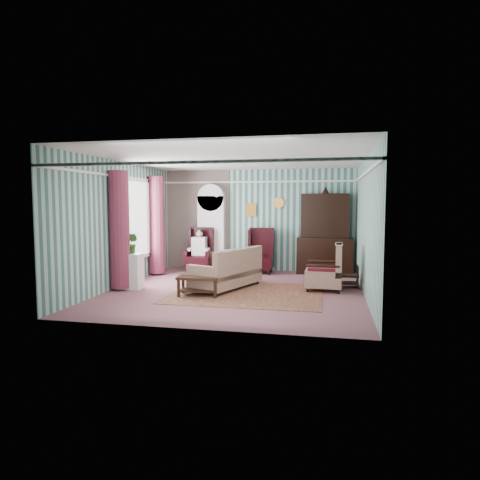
% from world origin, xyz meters
% --- Properties ---
extents(floor, '(6.00, 6.00, 0.00)m').
position_xyz_m(floor, '(0.00, 0.00, 0.00)').
color(floor, brown).
rests_on(floor, ground).
extents(room_shell, '(5.53, 6.02, 2.91)m').
position_xyz_m(room_shell, '(-0.62, 0.18, 2.01)').
color(room_shell, '#396863').
rests_on(room_shell, ground).
extents(bookcase, '(0.80, 0.28, 2.24)m').
position_xyz_m(bookcase, '(-1.35, 2.84, 1.12)').
color(bookcase, white).
rests_on(bookcase, floor).
extents(dresser_hutch, '(1.50, 0.56, 2.36)m').
position_xyz_m(dresser_hutch, '(1.90, 2.72, 1.18)').
color(dresser_hutch, black).
rests_on(dresser_hutch, floor).
extents(wingback_left, '(0.76, 0.80, 1.25)m').
position_xyz_m(wingback_left, '(-1.60, 2.45, 0.62)').
color(wingback_left, black).
rests_on(wingback_left, floor).
extents(wingback_right, '(0.76, 0.80, 1.25)m').
position_xyz_m(wingback_right, '(0.15, 2.45, 0.62)').
color(wingback_right, black).
rests_on(wingback_right, floor).
extents(seated_woman, '(0.44, 0.40, 1.18)m').
position_xyz_m(seated_woman, '(-1.60, 2.45, 0.59)').
color(seated_woman, beige).
rests_on(seated_woman, floor).
extents(round_side_table, '(0.50, 0.50, 0.60)m').
position_xyz_m(round_side_table, '(-0.70, 2.60, 0.30)').
color(round_side_table, black).
rests_on(round_side_table, floor).
extents(nest_table, '(0.45, 0.38, 0.54)m').
position_xyz_m(nest_table, '(2.47, 0.90, 0.27)').
color(nest_table, black).
rests_on(nest_table, floor).
extents(plant_stand, '(0.55, 0.35, 0.80)m').
position_xyz_m(plant_stand, '(-2.40, -0.30, 0.40)').
color(plant_stand, white).
rests_on(plant_stand, floor).
extents(rug, '(3.20, 2.60, 0.01)m').
position_xyz_m(rug, '(0.30, -0.30, 0.01)').
color(rug, '#4C2019').
rests_on(rug, floor).
extents(sofa, '(1.62, 2.12, 1.00)m').
position_xyz_m(sofa, '(-0.28, 0.20, 0.50)').
color(sofa, '#BCB791').
rests_on(sofa, floor).
extents(floral_armchair, '(0.74, 0.88, 0.99)m').
position_xyz_m(floral_armchair, '(1.90, 0.44, 0.49)').
color(floral_armchair, '#BEB693').
rests_on(floral_armchair, floor).
extents(coffee_table, '(0.91, 0.57, 0.42)m').
position_xyz_m(coffee_table, '(-0.65, -0.71, 0.21)').
color(coffee_table, black).
rests_on(coffee_table, floor).
extents(potted_plant_a, '(0.36, 0.32, 0.40)m').
position_xyz_m(potted_plant_a, '(-2.47, -0.39, 1.00)').
color(potted_plant_a, '#1F4E18').
rests_on(potted_plant_a, plant_stand).
extents(potted_plant_b, '(0.30, 0.27, 0.46)m').
position_xyz_m(potted_plant_b, '(-2.37, -0.20, 1.03)').
color(potted_plant_b, '#184916').
rests_on(potted_plant_b, plant_stand).
extents(potted_plant_c, '(0.24, 0.24, 0.38)m').
position_xyz_m(potted_plant_c, '(-2.52, -0.23, 0.99)').
color(potted_plant_c, '#1C591C').
rests_on(potted_plant_c, plant_stand).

